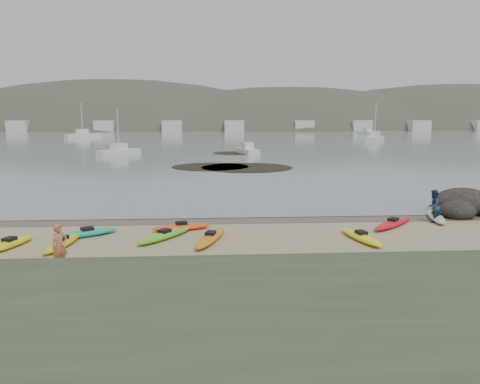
{
  "coord_description": "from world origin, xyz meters",
  "views": [
    {
      "loc": [
        -1.62,
        -25.67,
        5.71
      ],
      "look_at": [
        0.0,
        0.0,
        1.5
      ],
      "focal_mm": 35.0,
      "sensor_mm": 36.0,
      "label": 1
    }
  ],
  "objects": [
    {
      "name": "far_hills",
      "position": [
        39.38,
        193.97,
        -15.93
      ],
      "size": [
        550.0,
        135.0,
        80.0
      ],
      "color": "#384235",
      "rests_on": "ground"
    },
    {
      "name": "moored_boats",
      "position": [
        6.22,
        82.82,
        0.55
      ],
      "size": [
        87.61,
        81.35,
        1.23
      ],
      "color": "silver",
      "rests_on": "ground"
    },
    {
      "name": "person_west",
      "position": [
        -7.31,
        -8.34,
        0.86
      ],
      "size": [
        0.74,
        0.73,
        1.72
      ],
      "primitive_type": "imported",
      "rotation": [
        0.0,
        0.0,
        0.78
      ],
      "color": "#AC6A44",
      "rests_on": "ground"
    },
    {
      "name": "rock_cluster",
      "position": [
        13.96,
        0.52,
        0.24
      ],
      "size": [
        5.3,
        3.9,
        1.8
      ],
      "color": "black",
      "rests_on": "ground"
    },
    {
      "name": "wet_sand",
      "position": [
        0.0,
        -0.3,
        0.0
      ],
      "size": [
        60.0,
        60.0,
        0.0
      ],
      "primitive_type": "plane",
      "color": "brown",
      "rests_on": "ground"
    },
    {
      "name": "water",
      "position": [
        0.0,
        300.0,
        0.01
      ],
      "size": [
        1200.0,
        1200.0,
        0.0
      ],
      "primitive_type": "plane",
      "color": "slate",
      "rests_on": "ground"
    },
    {
      "name": "far_town",
      "position": [
        6.0,
        145.0,
        2.0
      ],
      "size": [
        199.0,
        5.0,
        4.0
      ],
      "color": "beige",
      "rests_on": "ground"
    },
    {
      "name": "kayaks",
      "position": [
        -0.76,
        -3.79,
        0.17
      ],
      "size": [
        22.82,
        7.68,
        0.34
      ],
      "color": "red",
      "rests_on": "ground"
    },
    {
      "name": "person_east",
      "position": [
        10.34,
        -1.67,
        0.9
      ],
      "size": [
        1.1,
        1.08,
        1.79
      ],
      "primitive_type": "imported",
      "rotation": [
        0.0,
        0.0,
        3.86
      ],
      "color": "navy",
      "rests_on": "ground"
    },
    {
      "name": "kelp_mats",
      "position": [
        0.99,
        30.19,
        0.03
      ],
      "size": [
        13.46,
        28.68,
        0.04
      ],
      "color": "black",
      "rests_on": "water"
    },
    {
      "name": "ground",
      "position": [
        0.0,
        0.0,
        0.0
      ],
      "size": [
        600.0,
        600.0,
        0.0
      ],
      "primitive_type": "plane",
      "color": "tan",
      "rests_on": "ground"
    },
    {
      "name": "bluff",
      "position": [
        0.0,
        -17.5,
        1.0
      ],
      "size": [
        60.0,
        8.0,
        2.0
      ],
      "primitive_type": "cube",
      "color": "#475138",
      "rests_on": "ground"
    }
  ]
}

